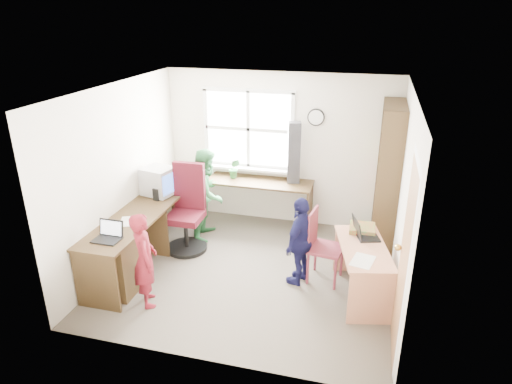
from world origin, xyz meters
TOP-DOWN VIEW (x-y plane):
  - room at (0.01, 0.10)m, footprint 3.64×3.44m
  - l_desk at (-1.31, -0.28)m, footprint 2.38×2.95m
  - right_desk at (1.41, -0.16)m, footprint 0.78×1.24m
  - bookshelf at (1.65, 1.19)m, footprint 0.30×1.02m
  - swivel_chair at (-1.06, 0.44)m, footprint 0.59×0.59m
  - wooden_chair at (0.89, 0.08)m, footprint 0.46×0.46m
  - crt_monitor at (-1.51, 0.51)m, footprint 0.49×0.46m
  - laptop_left at (-1.48, -0.88)m, footprint 0.31×0.26m
  - laptop_right at (1.39, 0.10)m, footprint 0.38×0.42m
  - speaker_a at (-1.46, 0.33)m, footprint 0.10×0.10m
  - speaker_b at (-1.48, 0.87)m, footprint 0.11×0.11m
  - cd_tower at (0.26, 1.52)m, footprint 0.22×0.21m
  - game_box at (1.38, 0.26)m, footprint 0.32×0.32m
  - paper_a at (-1.49, -0.41)m, footprint 0.31×0.36m
  - paper_b at (1.42, -0.49)m, footprint 0.29×0.37m
  - potted_plant at (-0.67, 1.46)m, footprint 0.19×0.16m
  - person_red at (-1.00, -0.96)m, footprint 0.46×0.51m
  - person_green at (-0.91, 0.87)m, footprint 0.56×0.70m
  - person_navy at (0.66, -0.05)m, footprint 0.48×0.73m

SIDE VIEW (x-z plane):
  - l_desk at x=-1.31m, z-range 0.08..0.83m
  - right_desk at x=1.41m, z-range 0.15..0.81m
  - wooden_chair at x=0.89m, z-range 0.04..0.98m
  - swivel_chair at x=-1.06m, z-range -0.09..1.17m
  - person_navy at x=0.66m, z-range 0.00..1.16m
  - person_red at x=-1.00m, z-range 0.00..1.16m
  - paper_b at x=1.42m, z-range 0.66..0.67m
  - person_green at x=-0.91m, z-range 0.00..1.38m
  - game_box at x=1.38m, z-range 0.66..0.73m
  - laptop_right at x=1.39m, z-range 0.60..0.84m
  - paper_a at x=-1.49m, z-range 0.75..0.75m
  - laptop_left at x=-1.48m, z-range 0.69..0.91m
  - speaker_a at x=-1.46m, z-range 0.75..0.93m
  - speaker_b at x=-1.48m, z-range 0.75..0.93m
  - potted_plant at x=-0.67m, z-range 0.75..1.07m
  - crt_monitor at x=-1.51m, z-range 0.75..1.16m
  - bookshelf at x=1.65m, z-range -0.05..2.05m
  - room at x=0.01m, z-range 0.00..2.44m
  - cd_tower at x=0.26m, z-range 0.75..1.70m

